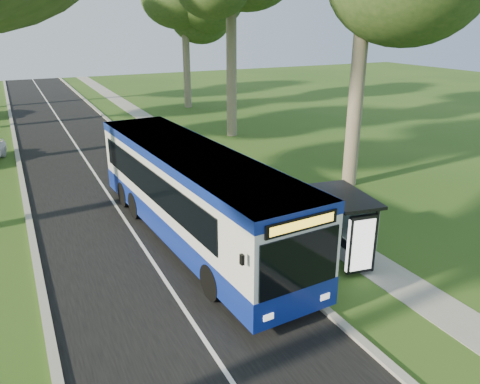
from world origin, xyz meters
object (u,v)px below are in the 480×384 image
object	(u,v)px
bus_shelter	(353,217)
litter_bin	(269,216)
bus_stop_sign	(278,207)
bus	(192,195)

from	to	relation	value
bus_shelter	litter_bin	size ratio (longest dim) A/B	2.84
bus_stop_sign	litter_bin	world-z (taller)	bus_stop_sign
bus	bus_shelter	size ratio (longest dim) A/B	4.48
bus_stop_sign	bus_shelter	distance (m)	2.58
bus	bus_stop_sign	distance (m)	3.14
bus_stop_sign	bus_shelter	xyz separation A→B (m)	(1.64, -1.98, 0.08)
bus	bus_stop_sign	size ratio (longest dim) A/B	5.23
bus_stop_sign	litter_bin	size ratio (longest dim) A/B	2.43
bus	litter_bin	distance (m)	3.22
bus_stop_sign	bus_shelter	size ratio (longest dim) A/B	0.86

